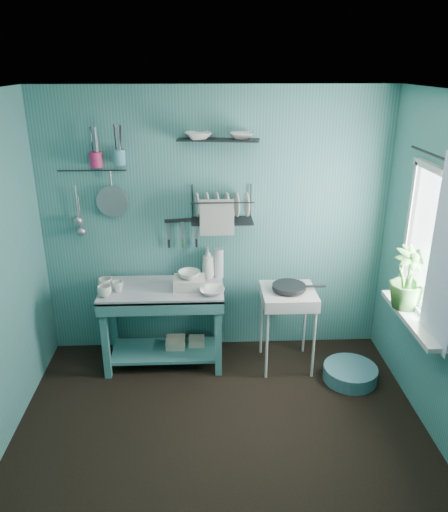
{
  "coord_description": "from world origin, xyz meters",
  "views": [
    {
      "loc": [
        -0.12,
        -2.92,
        2.67
      ],
      "look_at": [
        0.05,
        0.85,
        1.2
      ],
      "focal_mm": 35.0,
      "sensor_mm": 36.0,
      "label": 1
    }
  ],
  "objects_px": {
    "mug_left": "(104,291)",
    "utensil_cup_teal": "(119,157)",
    "floor_basin": "(350,373)",
    "wash_tub": "(189,283)",
    "mug_mid": "(118,286)",
    "soap_bottle": "(208,263)",
    "work_counter": "(164,326)",
    "frying_pan": "(289,287)",
    "storage_tin_large": "(176,348)",
    "dish_rack": "(222,205)",
    "utensil_cup_magenta": "(96,160)",
    "storage_tin_small": "(197,347)",
    "water_bottle": "(219,263)",
    "colander": "(112,201)",
    "hotplate_stand": "(287,328)",
    "mug_right": "(105,284)",
    "potted_plant": "(408,278)"
  },
  "relations": [
    {
      "from": "mug_left",
      "to": "utensil_cup_teal",
      "type": "relative_size",
      "value": 0.95
    },
    {
      "from": "mug_left",
      "to": "floor_basin",
      "type": "xyz_separation_m",
      "value": [
        2.16,
        -0.21,
        -0.76
      ]
    },
    {
      "from": "mug_left",
      "to": "wash_tub",
      "type": "distance_m",
      "value": 0.74
    },
    {
      "from": "mug_mid",
      "to": "soap_bottle",
      "type": "distance_m",
      "value": 0.85
    },
    {
      "from": "mug_left",
      "to": "mug_mid",
      "type": "bearing_deg",
      "value": 45.0
    },
    {
      "from": "work_counter",
      "to": "frying_pan",
      "type": "distance_m",
      "value": 1.21
    },
    {
      "from": "mug_mid",
      "to": "soap_bottle",
      "type": "bearing_deg",
      "value": 18.0
    },
    {
      "from": "work_counter",
      "to": "storage_tin_large",
      "type": "bearing_deg",
      "value": 29.05
    },
    {
      "from": "dish_rack",
      "to": "utensil_cup_magenta",
      "type": "xyz_separation_m",
      "value": [
        -1.08,
        0.05,
        0.4
      ]
    },
    {
      "from": "storage_tin_small",
      "to": "floor_basin",
      "type": "height_order",
      "value": "storage_tin_small"
    },
    {
      "from": "water_bottle",
      "to": "floor_basin",
      "type": "bearing_deg",
      "value": -26.8
    },
    {
      "from": "colander",
      "to": "wash_tub",
      "type": "bearing_deg",
      "value": -23.66
    },
    {
      "from": "hotplate_stand",
      "to": "storage_tin_small",
      "type": "relative_size",
      "value": 3.83
    },
    {
      "from": "wash_tub",
      "to": "storage_tin_small",
      "type": "height_order",
      "value": "wash_tub"
    },
    {
      "from": "mug_left",
      "to": "water_bottle",
      "type": "bearing_deg",
      "value": 20.81
    },
    {
      "from": "soap_bottle",
      "to": "dish_rack",
      "type": "relative_size",
      "value": 0.54
    },
    {
      "from": "mug_right",
      "to": "dish_rack",
      "type": "relative_size",
      "value": 0.22
    },
    {
      "from": "storage_tin_small",
      "to": "floor_basin",
      "type": "relative_size",
      "value": 0.42
    },
    {
      "from": "storage_tin_large",
      "to": "mug_left",
      "type": "bearing_deg",
      "value": -160.1
    },
    {
      "from": "work_counter",
      "to": "frying_pan",
      "type": "xyz_separation_m",
      "value": [
        1.14,
        -0.09,
        0.41
      ]
    },
    {
      "from": "water_bottle",
      "to": "storage_tin_large",
      "type": "bearing_deg",
      "value": -157.96
    },
    {
      "from": "frying_pan",
      "to": "floor_basin",
      "type": "bearing_deg",
      "value": -27.08
    },
    {
      "from": "work_counter",
      "to": "storage_tin_small",
      "type": "bearing_deg",
      "value": 17.42
    },
    {
      "from": "mug_left",
      "to": "soap_bottle",
      "type": "bearing_deg",
      "value": 21.8
    },
    {
      "from": "frying_pan",
      "to": "potted_plant",
      "type": "xyz_separation_m",
      "value": [
        0.85,
        -0.48,
        0.28
      ]
    },
    {
      "from": "frying_pan",
      "to": "storage_tin_small",
      "type": "height_order",
      "value": "frying_pan"
    },
    {
      "from": "water_bottle",
      "to": "hotplate_stand",
      "type": "height_order",
      "value": "water_bottle"
    },
    {
      "from": "mug_left",
      "to": "potted_plant",
      "type": "xyz_separation_m",
      "value": [
        2.47,
        -0.41,
        0.25
      ]
    },
    {
      "from": "mug_left",
      "to": "dish_rack",
      "type": "bearing_deg",
      "value": 19.07
    },
    {
      "from": "soap_bottle",
      "to": "frying_pan",
      "type": "bearing_deg",
      "value": -21.9
    },
    {
      "from": "hotplate_stand",
      "to": "potted_plant",
      "type": "bearing_deg",
      "value": -34.56
    },
    {
      "from": "hotplate_stand",
      "to": "utensil_cup_teal",
      "type": "relative_size",
      "value": 5.9
    },
    {
      "from": "colander",
      "to": "storage_tin_large",
      "type": "height_order",
      "value": "colander"
    },
    {
      "from": "work_counter",
      "to": "utensil_cup_magenta",
      "type": "height_order",
      "value": "utensil_cup_magenta"
    },
    {
      "from": "soap_bottle",
      "to": "potted_plant",
      "type": "distance_m",
      "value": 1.75
    },
    {
      "from": "work_counter",
      "to": "potted_plant",
      "type": "distance_m",
      "value": 2.18
    },
    {
      "from": "mug_mid",
      "to": "floor_basin",
      "type": "bearing_deg",
      "value": -8.43
    },
    {
      "from": "colander",
      "to": "potted_plant",
      "type": "xyz_separation_m",
      "value": [
        2.41,
        -0.84,
        -0.43
      ]
    },
    {
      "from": "utensil_cup_teal",
      "to": "storage_tin_small",
      "type": "height_order",
      "value": "utensil_cup_teal"
    },
    {
      "from": "potted_plant",
      "to": "floor_basin",
      "type": "distance_m",
      "value": 1.08
    },
    {
      "from": "water_bottle",
      "to": "colander",
      "type": "height_order",
      "value": "colander"
    },
    {
      "from": "hotplate_stand",
      "to": "storage_tin_large",
      "type": "height_order",
      "value": "hotplate_stand"
    },
    {
      "from": "soap_bottle",
      "to": "storage_tin_small",
      "type": "height_order",
      "value": "soap_bottle"
    },
    {
      "from": "water_bottle",
      "to": "storage_tin_large",
      "type": "xyz_separation_m",
      "value": [
        -0.42,
        -0.17,
        -0.81
      ]
    },
    {
      "from": "mug_left",
      "to": "mug_mid",
      "type": "relative_size",
      "value": 1.23
    },
    {
      "from": "soap_bottle",
      "to": "storage_tin_small",
      "type": "xyz_separation_m",
      "value": [
        -0.12,
        -0.12,
        -0.83
      ]
    },
    {
      "from": "wash_tub",
      "to": "utensil_cup_teal",
      "type": "relative_size",
      "value": 2.15
    },
    {
      "from": "mug_right",
      "to": "dish_rack",
      "type": "height_order",
      "value": "dish_rack"
    },
    {
      "from": "wash_tub",
      "to": "potted_plant",
      "type": "xyz_separation_m",
      "value": [
        1.74,
        -0.55,
        0.25
      ]
    },
    {
      "from": "mug_right",
      "to": "storage_tin_large",
      "type": "distance_m",
      "value": 0.94
    }
  ]
}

